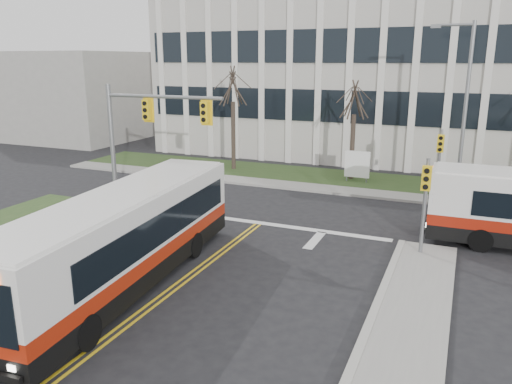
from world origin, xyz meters
name	(u,v)px	position (x,y,z in m)	size (l,w,h in m)	color
ground	(160,299)	(0.00, 0.00, 0.00)	(120.00, 120.00, 0.00)	black
sidewalk_cross	(393,196)	(5.00, 15.20, 0.07)	(44.00, 1.60, 0.14)	#9E9B93
building_lawn	(400,185)	(5.00, 18.00, 0.06)	(44.00, 5.00, 0.12)	#29441D
office_building	(426,77)	(5.00, 30.00, 6.00)	(40.00, 16.00, 12.00)	#B3AEA6
building_annex	(80,95)	(-26.00, 26.00, 4.00)	(12.00, 12.00, 8.00)	#9E9B93
mast_arm_signal	(140,127)	(-5.62, 7.16, 4.26)	(6.11, 0.38, 6.20)	slate
signal_pole_near	(425,193)	(7.20, 6.90, 2.50)	(0.34, 0.39, 3.80)	slate
signal_pole_far	(440,154)	(7.20, 15.40, 2.50)	(0.34, 0.39, 3.80)	slate
streetlight	(462,102)	(8.03, 16.20, 5.19)	(2.15, 0.25, 9.20)	slate
directory_sign	(357,165)	(2.50, 17.50, 1.17)	(1.50, 0.12, 2.00)	slate
tree_left	(233,88)	(-6.00, 18.00, 5.51)	(1.80, 1.80, 7.70)	#42352B
tree_mid	(355,101)	(2.00, 18.20, 4.88)	(1.80, 1.80, 6.82)	#42352B
bus_main	(124,241)	(-1.62, 0.45, 1.55)	(2.52, 11.64, 3.10)	silver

